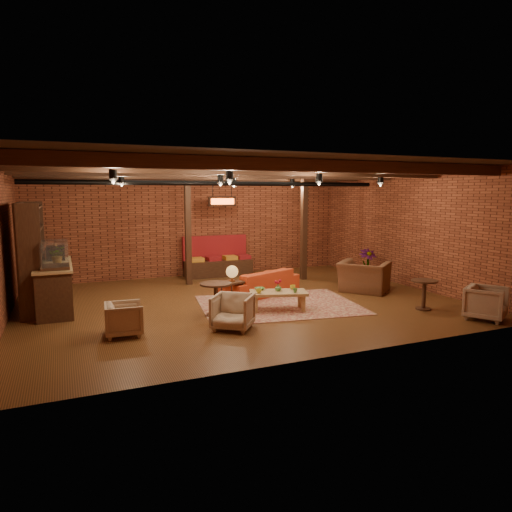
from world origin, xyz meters
name	(u,v)px	position (x,y,z in m)	size (l,w,h in m)	color
floor	(241,302)	(0.00, 0.00, 0.00)	(10.00, 10.00, 0.00)	#36230D
ceiling	(241,167)	(0.00, 0.00, 3.20)	(10.00, 8.00, 0.02)	black
wall_back	(195,225)	(0.00, 4.00, 1.60)	(10.00, 0.02, 3.20)	brown
wall_front	(334,258)	(0.00, -4.00, 1.60)	(10.00, 0.02, 3.20)	brown
wall_left	(0,245)	(-5.00, 0.00, 1.60)	(0.02, 8.00, 3.20)	brown
wall_right	(408,229)	(5.00, 0.00, 1.60)	(0.02, 8.00, 3.20)	brown
ceiling_beams	(241,172)	(0.00, 0.00, 3.08)	(9.80, 6.40, 0.22)	black
ceiling_pipe	(219,183)	(0.00, 1.60, 2.85)	(0.12, 0.12, 9.60)	black
post_left	(188,229)	(-0.60, 2.60, 1.60)	(0.16, 0.16, 3.20)	black
post_right	(304,227)	(2.80, 2.00, 1.60)	(0.16, 0.16, 3.20)	black
service_counter	(54,274)	(-4.10, 1.00, 0.80)	(0.80, 2.50, 1.60)	black
plant_counter	(58,254)	(-4.00, 1.20, 1.22)	(0.35, 0.39, 0.30)	#337F33
shelving_hutch	(33,257)	(-4.50, 1.10, 1.20)	(0.52, 2.00, 2.40)	black
banquette	(218,260)	(0.60, 3.55, 0.50)	(2.10, 0.70, 1.00)	maroon
service_sign	(222,201)	(0.60, 3.10, 2.35)	(0.86, 0.06, 0.30)	#FF5719
ceiling_spotlights	(241,182)	(0.00, 0.00, 2.86)	(6.40, 4.40, 0.28)	black
rug	(279,305)	(0.70, -0.63, 0.01)	(3.59, 2.75, 0.01)	maroon
sofa	(259,283)	(0.69, 0.52, 0.32)	(2.22, 0.87, 0.65)	#BF3B1A
coffee_table	(278,293)	(0.46, -1.05, 0.38)	(1.39, 0.99, 0.68)	olive
side_table_lamp	(232,275)	(-0.26, -0.06, 0.70)	(0.57, 0.57, 0.91)	black
round_table_left	(216,294)	(-0.95, -0.95, 0.48)	(0.68, 0.68, 0.71)	black
armchair_a	(124,317)	(-2.92, -1.57, 0.34)	(0.66, 0.61, 0.68)	beige
armchair_b	(233,310)	(-0.95, -1.98, 0.37)	(0.72, 0.68, 0.75)	beige
armchair_right	(364,272)	(3.42, -0.18, 0.54)	(1.23, 0.80, 1.07)	brown
side_table_book	(349,269)	(3.63, 0.81, 0.44)	(0.54, 0.54, 0.49)	black
round_table_right	(424,290)	(3.51, -2.27, 0.45)	(0.57, 0.57, 0.67)	black
armchair_far	(486,301)	(4.11, -3.40, 0.38)	(0.74, 0.69, 0.76)	beige
plant_tall	(368,233)	(4.40, 1.00, 1.43)	(1.60, 1.60, 2.86)	#4C7F4C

